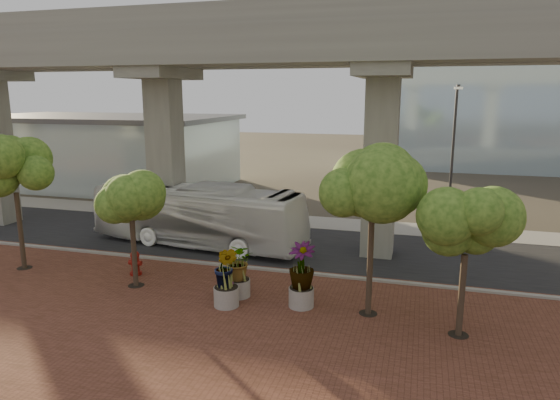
# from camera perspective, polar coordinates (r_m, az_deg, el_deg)

# --- Properties ---
(ground) EXTENTS (160.00, 160.00, 0.00)m
(ground) POSITION_cam_1_polar(r_m,az_deg,el_deg) (25.94, -2.82, -6.43)
(ground) COLOR #3C352C
(ground) RESTS_ON ground
(brick_plaza) EXTENTS (70.00, 13.00, 0.06)m
(brick_plaza) POSITION_cam_1_polar(r_m,az_deg,el_deg) (19.08, -10.76, -13.58)
(brick_plaza) COLOR brown
(brick_plaza) RESTS_ON ground
(asphalt_road) EXTENTS (90.00, 8.00, 0.04)m
(asphalt_road) POSITION_cam_1_polar(r_m,az_deg,el_deg) (27.74, -1.49, -5.13)
(asphalt_road) COLOR black
(asphalt_road) RESTS_ON ground
(curb_strip) EXTENTS (70.00, 0.25, 0.16)m
(curb_strip) POSITION_cam_1_polar(r_m,az_deg,el_deg) (24.14, -4.36, -7.68)
(curb_strip) COLOR gray
(curb_strip) RESTS_ON ground
(far_sidewalk) EXTENTS (90.00, 3.00, 0.06)m
(far_sidewalk) POSITION_cam_1_polar(r_m,az_deg,el_deg) (32.83, 1.38, -2.39)
(far_sidewalk) COLOR gray
(far_sidewalk) RESTS_ON ground
(transit_viaduct) EXTENTS (72.00, 5.60, 12.40)m
(transit_viaduct) POSITION_cam_1_polar(r_m,az_deg,el_deg) (26.52, -1.58, 10.04)
(transit_viaduct) COLOR gray
(transit_viaduct) RESTS_ON ground
(station_pavilion) EXTENTS (23.00, 13.00, 6.30)m
(station_pavilion) POSITION_cam_1_polar(r_m,az_deg,el_deg) (48.48, -19.50, 5.45)
(station_pavilion) COLOR #AEC1C7
(station_pavilion) RESTS_ON ground
(transit_bus) EXTENTS (12.45, 4.35, 3.40)m
(transit_bus) POSITION_cam_1_polar(r_m,az_deg,el_deg) (27.65, -9.40, -1.75)
(transit_bus) COLOR silver
(transit_bus) RESTS_ON ground
(fire_hydrant) EXTENTS (0.60, 0.54, 1.20)m
(fire_hydrant) POSITION_cam_1_polar(r_m,az_deg,el_deg) (23.97, -16.21, -6.88)
(fire_hydrant) COLOR maroon
(fire_hydrant) RESTS_ON ground
(planter_front) EXTENTS (2.08, 2.08, 2.29)m
(planter_front) POSITION_cam_1_polar(r_m,az_deg,el_deg) (20.47, -4.77, -7.30)
(planter_front) COLOR gray
(planter_front) RESTS_ON ground
(planter_right) EXTENTS (2.42, 2.42, 2.58)m
(planter_right) POSITION_cam_1_polar(r_m,az_deg,el_deg) (19.40, 2.47, -7.82)
(planter_right) COLOR gray
(planter_right) RESTS_ON ground
(planter_left) EXTENTS (2.20, 2.20, 2.42)m
(planter_left) POSITION_cam_1_polar(r_m,az_deg,el_deg) (19.59, -6.22, -7.98)
(planter_left) COLOR #A8A498
(planter_left) RESTS_ON ground
(street_tree_far_west) EXTENTS (3.80, 3.80, 6.52)m
(street_tree_far_west) POSITION_cam_1_polar(r_m,az_deg,el_deg) (25.95, -28.16, 3.12)
(street_tree_far_west) COLOR #483929
(street_tree_far_west) RESTS_ON ground
(street_tree_near_west) EXTENTS (3.34, 3.34, 5.66)m
(street_tree_near_west) POSITION_cam_1_polar(r_m,az_deg,el_deg) (21.72, -16.74, 0.81)
(street_tree_near_west) COLOR #483929
(street_tree_near_west) RESTS_ON ground
(street_tree_near_east) EXTENTS (4.15, 4.15, 6.81)m
(street_tree_near_east) POSITION_cam_1_polar(r_m,az_deg,el_deg) (18.19, 10.59, 1.52)
(street_tree_near_east) COLOR #483929
(street_tree_near_east) RESTS_ON ground
(street_tree_far_east) EXTENTS (3.45, 3.45, 5.49)m
(street_tree_far_east) POSITION_cam_1_polar(r_m,az_deg,el_deg) (17.54, 20.60, -2.76)
(street_tree_far_east) COLOR #483929
(street_tree_far_east) RESTS_ON ground
(streetlamp_west) EXTENTS (0.36, 1.04, 7.20)m
(streetlamp_west) POSITION_cam_1_polar(r_m,az_deg,el_deg) (34.43, -10.99, 5.15)
(streetlamp_west) COLOR #323136
(streetlamp_west) RESTS_ON ground
(streetlamp_east) EXTENTS (0.43, 1.25, 8.66)m
(streetlamp_east) POSITION_cam_1_polar(r_m,az_deg,el_deg) (29.92, 19.15, 5.32)
(streetlamp_east) COLOR #2A292E
(streetlamp_east) RESTS_ON ground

